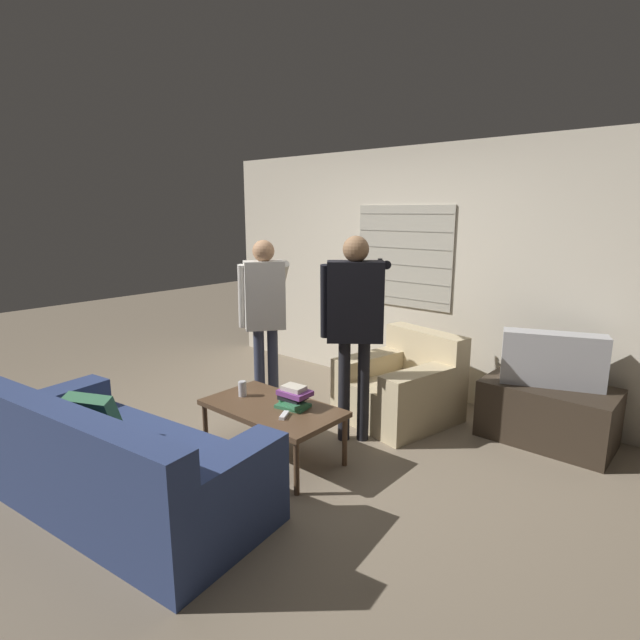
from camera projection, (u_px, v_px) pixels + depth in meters
name	position (u px, v px, depth m)	size (l,w,h in m)	color
ground_plane	(277.00, 452.00, 4.03)	(16.00, 16.00, 0.00)	#7F705B
wall_back	(412.00, 271.00, 5.26)	(5.20, 0.08, 2.55)	beige
couch_blue	(116.00, 466.00, 3.22)	(2.13, 1.17, 0.79)	navy
armchair_beige	(402.00, 387.00, 4.64)	(1.04, 1.08, 0.80)	#C6B289
coffee_table	(272.00, 410.00, 3.86)	(1.09, 0.61, 0.43)	brown
tv_stand	(547.00, 413.00, 4.18)	(1.02, 0.60, 0.49)	#33281E
tv	(553.00, 359.00, 4.08)	(0.81, 0.47, 0.44)	#B2B2B7
person_left_standing	(265.00, 307.00, 4.60)	(0.50, 0.70, 1.65)	#33384C
person_right_standing	(355.00, 313.00, 4.04)	(0.54, 0.88, 1.72)	black
book_stack	(294.00, 397.00, 3.81)	(0.26, 0.21, 0.17)	#33754C
soda_can	(242.00, 389.00, 4.04)	(0.07, 0.07, 0.13)	silver
spare_remote	(284.00, 415.00, 3.64)	(0.10, 0.13, 0.02)	white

